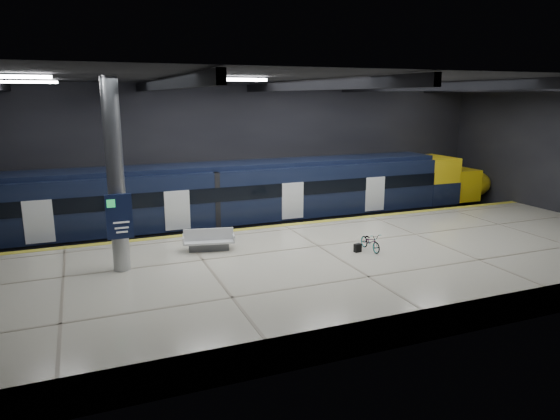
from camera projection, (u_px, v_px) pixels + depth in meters
ground at (308, 263)px, 22.35m from camera, size 30.00×30.00×0.00m
room_shell at (310, 135)px, 21.08m from camera, size 30.10×16.10×8.05m
platform at (335, 269)px, 19.97m from camera, size 30.00×11.00×1.10m
safety_strip at (285, 225)px, 24.59m from camera, size 30.00×0.40×0.01m
rails at (266, 231)px, 27.31m from camera, size 30.00×1.52×0.16m
train at (262, 196)px, 26.79m from camera, size 29.40×2.84×3.79m
bench at (209, 243)px, 20.55m from camera, size 2.23×1.27×0.93m
bicycle at (370, 242)px, 20.50m from camera, size 0.51×1.43×0.75m
pannier_bag at (358, 248)px, 20.33m from camera, size 0.33×0.23×0.35m
info_column at (116, 179)px, 17.52m from camera, size 0.90×0.78×6.90m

